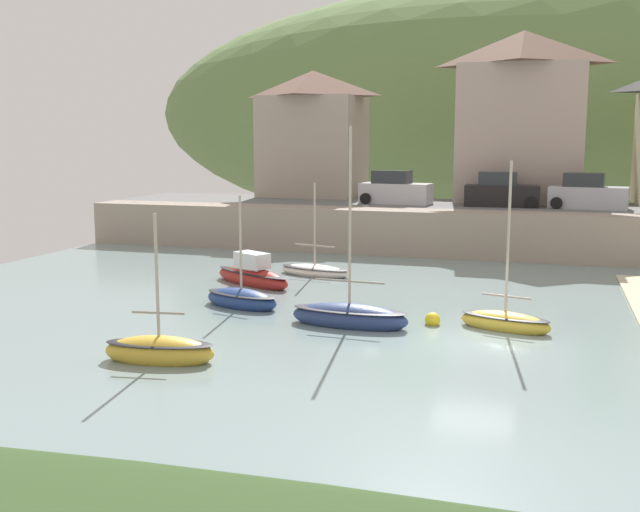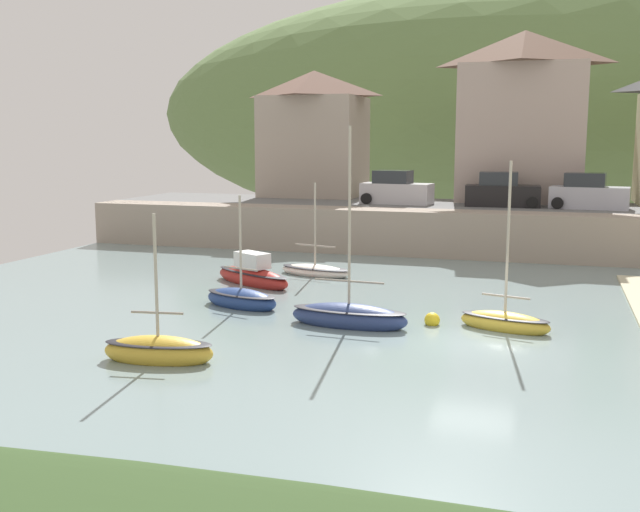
{
  "view_description": "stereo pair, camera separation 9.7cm",
  "coord_description": "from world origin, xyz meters",
  "px_view_note": "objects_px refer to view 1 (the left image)",
  "views": [
    {
      "loc": [
        1.96,
        -22.51,
        6.14
      ],
      "look_at": [
        -6.46,
        4.76,
        1.66
      ],
      "focal_mm": 41.78,
      "sensor_mm": 36.0,
      "label": 1
    },
    {
      "loc": [
        2.05,
        -22.48,
        6.14
      ],
      "look_at": [
        -6.46,
        4.76,
        1.66
      ],
      "focal_mm": 41.78,
      "sensor_mm": 36.0,
      "label": 2
    }
  ],
  "objects_px": {
    "waterfront_building_left": "(313,133)",
    "parked_car_by_wall": "(501,192)",
    "fishing_boat_green": "(252,275)",
    "parked_car_near_slipway": "(395,190)",
    "mooring_buoy": "(433,320)",
    "sailboat_tall_mast": "(159,351)",
    "sailboat_white_hull": "(241,299)",
    "sailboat_far_left": "(505,321)",
    "motorboat_with_cabin": "(315,270)",
    "waterfront_building_centre": "(521,116)",
    "dinghy_open_wooden": "(349,316)",
    "parked_car_end_of_row": "(587,194)"
  },
  "relations": [
    {
      "from": "waterfront_building_left",
      "to": "sailboat_far_left",
      "type": "bearing_deg",
      "value": -59.03
    },
    {
      "from": "sailboat_white_hull",
      "to": "parked_car_end_of_row",
      "type": "bearing_deg",
      "value": 72.23
    },
    {
      "from": "parked_car_by_wall",
      "to": "mooring_buoy",
      "type": "distance_m",
      "value": 19.15
    },
    {
      "from": "sailboat_tall_mast",
      "to": "mooring_buoy",
      "type": "height_order",
      "value": "sailboat_tall_mast"
    },
    {
      "from": "motorboat_with_cabin",
      "to": "parked_car_by_wall",
      "type": "bearing_deg",
      "value": 69.88
    },
    {
      "from": "fishing_boat_green",
      "to": "sailboat_tall_mast",
      "type": "xyz_separation_m",
      "value": [
        1.8,
        -11.21,
        -0.08
      ]
    },
    {
      "from": "dinghy_open_wooden",
      "to": "fishing_boat_green",
      "type": "height_order",
      "value": "dinghy_open_wooden"
    },
    {
      "from": "sailboat_white_hull",
      "to": "mooring_buoy",
      "type": "distance_m",
      "value": 7.23
    },
    {
      "from": "parked_car_by_wall",
      "to": "waterfront_building_left",
      "type": "bearing_deg",
      "value": 157.3
    },
    {
      "from": "sailboat_far_left",
      "to": "waterfront_building_left",
      "type": "bearing_deg",
      "value": 136.31
    },
    {
      "from": "sailboat_tall_mast",
      "to": "parked_car_by_wall",
      "type": "relative_size",
      "value": 1.04
    },
    {
      "from": "dinghy_open_wooden",
      "to": "mooring_buoy",
      "type": "relative_size",
      "value": 13.04
    },
    {
      "from": "waterfront_building_centre",
      "to": "sailboat_white_hull",
      "type": "xyz_separation_m",
      "value": [
        -8.88,
        -22.76,
        -7.3
      ]
    },
    {
      "from": "sailboat_far_left",
      "to": "waterfront_building_centre",
      "type": "bearing_deg",
      "value": 107.01
    },
    {
      "from": "sailboat_tall_mast",
      "to": "parked_car_near_slipway",
      "type": "xyz_separation_m",
      "value": [
        1.52,
        25.31,
        2.9
      ]
    },
    {
      "from": "sailboat_tall_mast",
      "to": "parked_car_end_of_row",
      "type": "distance_m",
      "value": 28.25
    },
    {
      "from": "waterfront_building_left",
      "to": "parked_car_near_slipway",
      "type": "xyz_separation_m",
      "value": [
        6.5,
        -4.5,
        -3.37
      ]
    },
    {
      "from": "sailboat_far_left",
      "to": "parked_car_by_wall",
      "type": "xyz_separation_m",
      "value": [
        -1.44,
        18.85,
        2.92
      ]
    },
    {
      "from": "sailboat_tall_mast",
      "to": "mooring_buoy",
      "type": "xyz_separation_m",
      "value": [
        6.67,
        6.42,
        -0.15
      ]
    },
    {
      "from": "motorboat_with_cabin",
      "to": "mooring_buoy",
      "type": "relative_size",
      "value": 8.36
    },
    {
      "from": "sailboat_white_hull",
      "to": "sailboat_tall_mast",
      "type": "xyz_separation_m",
      "value": [
        0.53,
        -7.05,
        0.02
      ]
    },
    {
      "from": "parked_car_end_of_row",
      "to": "waterfront_building_left",
      "type": "bearing_deg",
      "value": 172.0
    },
    {
      "from": "waterfront_building_centre",
      "to": "mooring_buoy",
      "type": "xyz_separation_m",
      "value": [
        -1.68,
        -23.39,
        -7.43
      ]
    },
    {
      "from": "sailboat_white_hull",
      "to": "fishing_boat_green",
      "type": "relative_size",
      "value": 0.97
    },
    {
      "from": "waterfront_building_centre",
      "to": "fishing_boat_green",
      "type": "relative_size",
      "value": 2.28
    },
    {
      "from": "sailboat_tall_mast",
      "to": "fishing_boat_green",
      "type": "bearing_deg",
      "value": 90.88
    },
    {
      "from": "sailboat_white_hull",
      "to": "parked_car_end_of_row",
      "type": "height_order",
      "value": "parked_car_end_of_row"
    },
    {
      "from": "waterfront_building_left",
      "to": "waterfront_building_centre",
      "type": "height_order",
      "value": "waterfront_building_centre"
    },
    {
      "from": "dinghy_open_wooden",
      "to": "parked_car_by_wall",
      "type": "bearing_deg",
      "value": 82.73
    },
    {
      "from": "parked_car_near_slipway",
      "to": "mooring_buoy",
      "type": "xyz_separation_m",
      "value": [
        5.15,
        -18.89,
        -3.05
      ]
    },
    {
      "from": "mooring_buoy",
      "to": "sailboat_white_hull",
      "type": "bearing_deg",
      "value": 175.01
    },
    {
      "from": "sailboat_tall_mast",
      "to": "waterfront_building_left",
      "type": "bearing_deg",
      "value": 91.23
    },
    {
      "from": "fishing_boat_green",
      "to": "parked_car_end_of_row",
      "type": "bearing_deg",
      "value": 74.53
    },
    {
      "from": "motorboat_with_cabin",
      "to": "parked_car_near_slipway",
      "type": "distance_m",
      "value": 11.73
    },
    {
      "from": "parked_car_near_slipway",
      "to": "parked_car_end_of_row",
      "type": "relative_size",
      "value": 1.0
    },
    {
      "from": "dinghy_open_wooden",
      "to": "sailboat_far_left",
      "type": "distance_m",
      "value": 5.09
    },
    {
      "from": "sailboat_far_left",
      "to": "sailboat_tall_mast",
      "type": "bearing_deg",
      "value": -129.06
    },
    {
      "from": "motorboat_with_cabin",
      "to": "sailboat_far_left",
      "type": "distance_m",
      "value": 11.72
    },
    {
      "from": "waterfront_building_centre",
      "to": "sailboat_far_left",
      "type": "height_order",
      "value": "waterfront_building_centre"
    },
    {
      "from": "waterfront_building_left",
      "to": "parked_car_by_wall",
      "type": "distance_m",
      "value": 13.77
    },
    {
      "from": "fishing_boat_green",
      "to": "parked_car_by_wall",
      "type": "distance_m",
      "value": 17.17
    },
    {
      "from": "fishing_boat_green",
      "to": "parked_car_near_slipway",
      "type": "distance_m",
      "value": 14.76
    },
    {
      "from": "fishing_boat_green",
      "to": "sailboat_tall_mast",
      "type": "distance_m",
      "value": 11.36
    },
    {
      "from": "fishing_boat_green",
      "to": "dinghy_open_wooden",
      "type": "bearing_deg",
      "value": -15.22
    },
    {
      "from": "parked_car_near_slipway",
      "to": "fishing_boat_green",
      "type": "bearing_deg",
      "value": -97.41
    },
    {
      "from": "sailboat_white_hull",
      "to": "parked_car_end_of_row",
      "type": "distance_m",
      "value": 22.45
    },
    {
      "from": "sailboat_tall_mast",
      "to": "sailboat_white_hull",
      "type": "bearing_deg",
      "value": 86.03
    },
    {
      "from": "parked_car_by_wall",
      "to": "parked_car_end_of_row",
      "type": "xyz_separation_m",
      "value": [
        4.61,
        0.0,
        0.0
      ]
    },
    {
      "from": "sailboat_tall_mast",
      "to": "waterfront_building_centre",
      "type": "bearing_deg",
      "value": 66.09
    },
    {
      "from": "fishing_boat_green",
      "to": "sailboat_far_left",
      "type": "distance_m",
      "value": 11.83
    }
  ]
}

